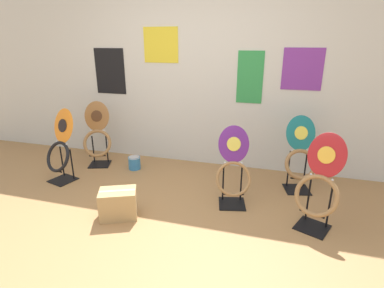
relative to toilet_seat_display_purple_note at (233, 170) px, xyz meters
name	(u,v)px	position (x,y,z in m)	size (l,w,h in m)	color
ground_plane	(135,244)	(-0.70, -0.93, -0.39)	(14.00, 14.00, 0.00)	#A37547
wall_back	(196,71)	(-0.70, 1.06, 0.91)	(8.00, 0.07, 2.60)	silver
toilet_seat_display_purple_note	(233,170)	(0.00, 0.00, 0.00)	(0.41, 0.39, 0.84)	black
toilet_seat_display_crimson_swirl	(320,184)	(0.82, -0.22, 0.05)	(0.46, 0.44, 0.91)	black
toilet_seat_display_woodgrain	(97,137)	(-1.99, 0.56, 0.01)	(0.44, 0.39, 0.89)	black
toilet_seat_display_teal_sax	(300,156)	(0.69, 0.54, 0.03)	(0.41, 0.38, 0.88)	black
toilet_seat_display_orange_sun	(60,147)	(-2.14, -0.01, 0.04)	(0.44, 0.40, 0.90)	black
paint_can	(134,162)	(-1.44, 0.55, -0.30)	(0.17, 0.17, 0.18)	teal
storage_box	(118,204)	(-1.05, -0.58, -0.25)	(0.43, 0.37, 0.29)	tan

